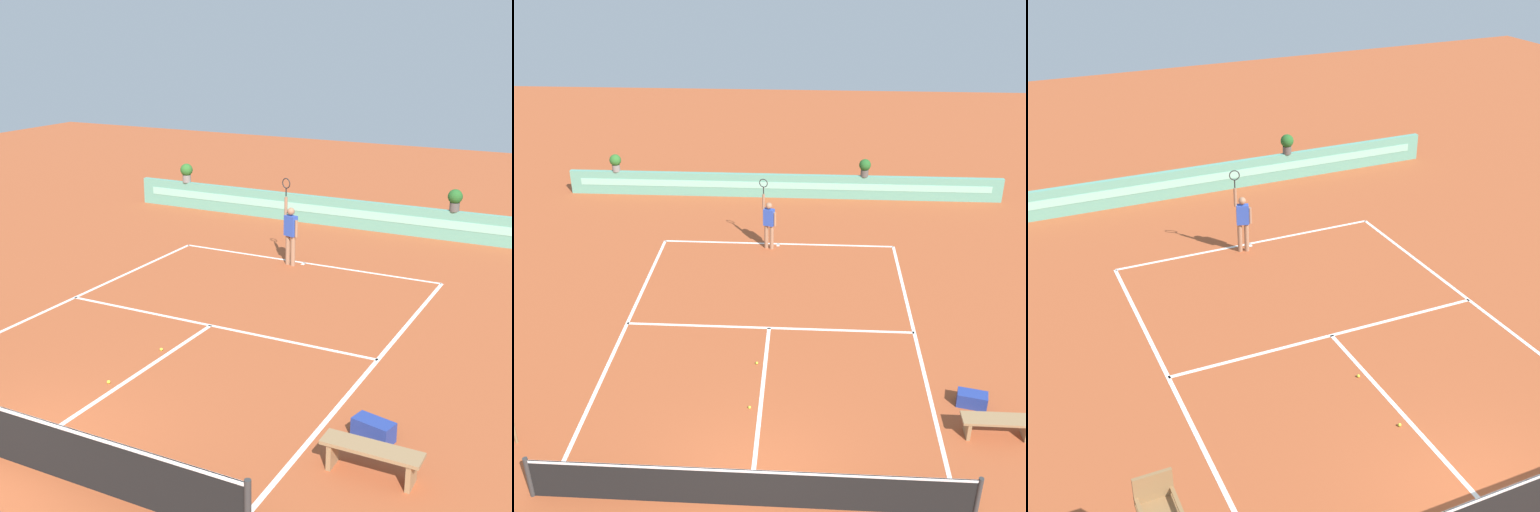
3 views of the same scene
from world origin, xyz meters
The scene contains 11 objects.
ground_plane centered at (0.00, 6.00, 0.00)m, with size 60.00×60.00×0.00m, color #A84C28.
court_lines centered at (0.00, 6.72, 0.00)m, with size 8.32×11.94×0.01m.
net centered at (0.00, 0.00, 0.51)m, with size 8.92×0.10×1.00m.
back_wall_barrier centered at (0.00, 16.39, 0.50)m, with size 18.00×0.21×1.00m.
bench_courtside centered at (5.36, 2.30, 0.38)m, with size 1.60×0.44×0.51m.
gear_bag centered at (5.05, 3.34, 0.18)m, with size 0.70×0.36×0.36m, color navy.
tennis_player centered at (-0.32, 11.53, 1.05)m, with size 0.60×0.32×2.58m.
tennis_ball_near_baseline centered at (-0.26, 2.91, 0.03)m, with size 0.07×0.07×0.07m, color #CCE033.
tennis_ball_mid_court centered at (-0.22, 4.67, 0.03)m, with size 0.07×0.07×0.07m, color #CCE033.
potted_plant_far_left centered at (-7.02, 16.39, 1.41)m, with size 0.48×0.48×0.72m.
potted_plant_right centered at (3.32, 16.39, 1.41)m, with size 0.48×0.48×0.72m.
Camera 2 is at (0.96, -9.34, 10.39)m, focal length 46.14 mm.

